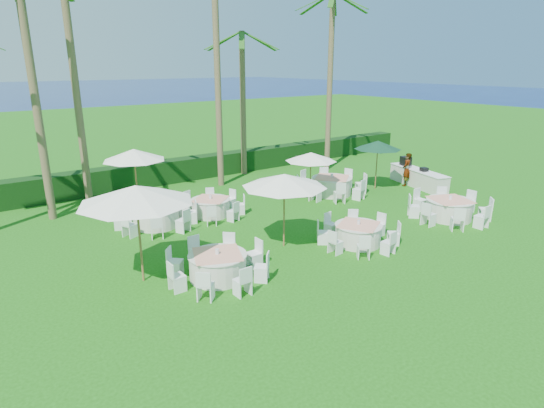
# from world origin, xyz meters

# --- Properties ---
(ground) EXTENTS (120.00, 120.00, 0.00)m
(ground) POSITION_xyz_m (0.00, 0.00, 0.00)
(ground) COLOR #19510D
(ground) RESTS_ON ground
(hedge) EXTENTS (34.00, 1.00, 1.20)m
(hedge) POSITION_xyz_m (0.00, 12.00, 0.60)
(hedge) COLOR black
(hedge) RESTS_ON ground
(banquet_table_a) EXTENTS (3.06, 3.06, 0.93)m
(banquet_table_a) POSITION_xyz_m (-4.18, 0.41, 0.41)
(banquet_table_a) COLOR beige
(banquet_table_a) RESTS_ON ground
(banquet_table_b) EXTENTS (2.91, 2.91, 0.89)m
(banquet_table_b) POSITION_xyz_m (1.17, -0.20, 0.38)
(banquet_table_b) COLOR beige
(banquet_table_b) RESTS_ON ground
(banquet_table_c) EXTENTS (3.26, 3.26, 0.99)m
(banquet_table_c) POSITION_xyz_m (6.24, -0.50, 0.43)
(banquet_table_c) COLOR beige
(banquet_table_c) RESTS_ON ground
(banquet_table_d) EXTENTS (3.11, 3.11, 0.96)m
(banquet_table_d) POSITION_xyz_m (-3.84, 5.84, 0.42)
(banquet_table_d) COLOR beige
(banquet_table_d) RESTS_ON ground
(banquet_table_e) EXTENTS (2.85, 2.85, 0.88)m
(banquet_table_e) POSITION_xyz_m (-1.47, 5.71, 0.38)
(banquet_table_e) COLOR beige
(banquet_table_e) RESTS_ON ground
(banquet_table_f) EXTENTS (3.40, 3.40, 1.02)m
(banquet_table_f) POSITION_xyz_m (4.87, 5.05, 0.45)
(banquet_table_f) COLOR beige
(banquet_table_f) RESTS_ON ground
(umbrella_a) EXTENTS (3.26, 3.26, 2.92)m
(umbrella_a) POSITION_xyz_m (-6.05, 1.55, 2.66)
(umbrella_a) COLOR brown
(umbrella_a) RESTS_ON ground
(umbrella_b) EXTENTS (2.92, 2.92, 2.60)m
(umbrella_b) POSITION_xyz_m (-1.07, 1.21, 2.37)
(umbrella_b) COLOR brown
(umbrella_b) RESTS_ON ground
(umbrella_c) EXTENTS (2.61, 2.61, 2.76)m
(umbrella_c) POSITION_xyz_m (-3.77, 7.94, 2.51)
(umbrella_c) COLOR brown
(umbrella_c) RESTS_ON ground
(umbrella_d) EXTENTS (2.34, 2.34, 2.30)m
(umbrella_d) POSITION_xyz_m (3.27, 4.81, 2.10)
(umbrella_d) COLOR brown
(umbrella_d) RESTS_ON ground
(umbrella_green) EXTENTS (2.34, 2.34, 2.47)m
(umbrella_green) POSITION_xyz_m (7.44, 4.51, 2.25)
(umbrella_green) COLOR brown
(umbrella_green) RESTS_ON ground
(buffet_table) EXTENTS (1.78, 3.92, 1.37)m
(buffet_table) POSITION_xyz_m (9.56, 3.51, 0.48)
(buffet_table) COLOR beige
(buffet_table) RESTS_ON ground
(staff_person) EXTENTS (0.74, 0.62, 1.73)m
(staff_person) POSITION_xyz_m (9.16, 3.96, 0.86)
(staff_person) COLOR gray
(staff_person) RESTS_ON ground
(palm_a) EXTENTS (4.18, 4.39, 9.50)m
(palm_a) POSITION_xyz_m (-6.95, 9.24, 5.22)
(palm_a) COLOR brown
(palm_a) RESTS_ON ground
(palm_b) EXTENTS (4.38, 4.23, 10.12)m
(palm_b) POSITION_xyz_m (-5.11, 10.55, 5.53)
(palm_b) COLOR brown
(palm_b) RESTS_ON ground
(palm_c) EXTENTS (4.22, 4.38, 13.15)m
(palm_c) POSITION_xyz_m (1.43, 9.83, 7.07)
(palm_c) COLOR brown
(palm_c) RESTS_ON ground
(palm_d) EXTENTS (4.41, 4.05, 7.83)m
(palm_d) POSITION_xyz_m (3.84, 11.30, 4.36)
(palm_d) COLOR brown
(palm_d) RESTS_ON ground
(palm_e) EXTENTS (4.29, 4.34, 9.86)m
(palm_e) POSITION_xyz_m (8.56, 9.34, 5.40)
(palm_e) COLOR brown
(palm_e) RESTS_ON ground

